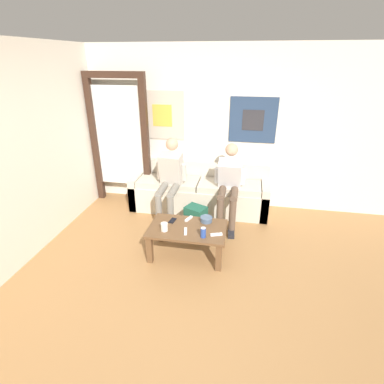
# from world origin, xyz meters

# --- Properties ---
(ground_plane) EXTENTS (18.00, 18.00, 0.00)m
(ground_plane) POSITION_xyz_m (0.00, 0.00, 0.00)
(ground_plane) COLOR #9E7042
(wall_back) EXTENTS (10.00, 0.07, 2.55)m
(wall_back) POSITION_xyz_m (-0.00, 2.57, 1.28)
(wall_back) COLOR silver
(wall_back) RESTS_ON ground_plane
(door_frame) EXTENTS (1.00, 0.10, 2.15)m
(door_frame) POSITION_xyz_m (-1.56, 2.35, 1.20)
(door_frame) COLOR #382319
(door_frame) RESTS_ON ground_plane
(couch) EXTENTS (2.23, 0.65, 0.75)m
(couch) POSITION_xyz_m (-0.20, 2.23, 0.28)
(couch) COLOR beige
(couch) RESTS_ON ground_plane
(coffee_table) EXTENTS (0.96, 0.60, 0.40)m
(coffee_table) POSITION_xyz_m (-0.14, 0.94, 0.32)
(coffee_table) COLOR brown
(coffee_table) RESTS_ON ground_plane
(person_seated_adult) EXTENTS (0.47, 0.84, 1.23)m
(person_seated_adult) POSITION_xyz_m (-0.60, 1.89, 0.67)
(person_seated_adult) COLOR gray
(person_seated_adult) RESTS_ON ground_plane
(person_seated_teen) EXTENTS (0.47, 0.88, 1.17)m
(person_seated_teen) POSITION_xyz_m (0.30, 1.92, 0.65)
(person_seated_teen) COLOR brown
(person_seated_teen) RESTS_ON ground_plane
(backpack) EXTENTS (0.35, 0.32, 0.37)m
(backpack) POSITION_xyz_m (-0.14, 1.55, 0.18)
(backpack) COLOR #1E5642
(backpack) RESTS_ON ground_plane
(ceramic_bowl) EXTENTS (0.16, 0.16, 0.07)m
(ceramic_bowl) POSITION_xyz_m (0.07, 1.13, 0.43)
(ceramic_bowl) COLOR #475B75
(ceramic_bowl) RESTS_ON coffee_table
(pillar_candle) EXTENTS (0.09, 0.09, 0.11)m
(pillar_candle) POSITION_xyz_m (-0.40, 0.82, 0.45)
(pillar_candle) COLOR silver
(pillar_candle) RESTS_ON coffee_table
(drink_can_blue) EXTENTS (0.07, 0.07, 0.12)m
(drink_can_blue) POSITION_xyz_m (0.09, 0.76, 0.46)
(drink_can_blue) COLOR #28479E
(drink_can_blue) RESTS_ON coffee_table
(game_controller_near_left) EXTENTS (0.15, 0.08, 0.03)m
(game_controller_near_left) POSITION_xyz_m (0.24, 0.83, 0.41)
(game_controller_near_left) COLOR white
(game_controller_near_left) RESTS_ON coffee_table
(game_controller_near_right) EXTENTS (0.09, 0.15, 0.03)m
(game_controller_near_right) POSITION_xyz_m (-0.16, 1.14, 0.41)
(game_controller_near_right) COLOR white
(game_controller_near_right) RESTS_ON coffee_table
(game_controller_far_center) EXTENTS (0.06, 0.15, 0.03)m
(game_controller_far_center) POSITION_xyz_m (-0.14, 0.83, 0.41)
(game_controller_far_center) COLOR white
(game_controller_far_center) RESTS_ON coffee_table
(cell_phone) EXTENTS (0.09, 0.15, 0.01)m
(cell_phone) POSITION_xyz_m (-0.36, 1.07, 0.40)
(cell_phone) COLOR black
(cell_phone) RESTS_ON coffee_table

